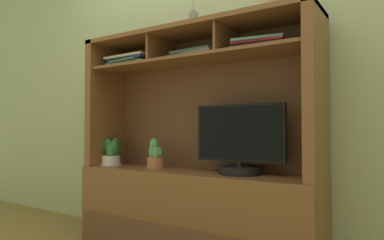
# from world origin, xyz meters

# --- Properties ---
(back_wall) EXTENTS (6.00, 0.02, 2.80)m
(back_wall) POSITION_xyz_m (0.00, 0.24, 1.40)
(back_wall) COLOR #A2AE7E
(back_wall) RESTS_ON ground
(media_console) EXTENTS (1.66, 0.45, 1.49)m
(media_console) POSITION_xyz_m (0.00, 0.01, 0.45)
(media_console) COLOR brown
(media_console) RESTS_ON ground
(tv_monitor) EXTENTS (0.58, 0.25, 0.43)m
(tv_monitor) POSITION_xyz_m (0.34, 0.01, 0.72)
(tv_monitor) COLOR black
(tv_monitor) RESTS_ON media_console
(potted_orchid) EXTENTS (0.14, 0.14, 0.21)m
(potted_orchid) POSITION_xyz_m (-0.31, -0.00, 0.62)
(potted_orchid) COLOR #B56942
(potted_orchid) RESTS_ON media_console
(potted_fern) EXTENTS (0.16, 0.16, 0.21)m
(potted_fern) POSITION_xyz_m (-0.71, -0.04, 0.63)
(potted_fern) COLOR beige
(potted_fern) RESTS_ON media_console
(magazine_stack_left) EXTENTS (0.43, 0.26, 0.08)m
(magazine_stack_left) POSITION_xyz_m (-0.54, 0.01, 1.32)
(magazine_stack_left) COLOR gold
(magazine_stack_left) RESTS_ON media_console
(magazine_stack_centre) EXTENTS (0.33, 0.27, 0.06)m
(magazine_stack_centre) POSITION_xyz_m (0.49, -0.01, 1.31)
(magazine_stack_centre) COLOR #A33022
(magazine_stack_centre) RESTS_ON media_console
(magazine_stack_right) EXTENTS (0.42, 0.29, 0.06)m
(magazine_stack_right) POSITION_xyz_m (0.01, 0.05, 1.32)
(magazine_stack_right) COLOR gold
(magazine_stack_right) RESTS_ON media_console
(diffuser_bottle) EXTENTS (0.07, 0.07, 0.28)m
(diffuser_bottle) POSITION_xyz_m (-0.00, 0.02, 1.55)
(diffuser_bottle) COLOR slate
(diffuser_bottle) RESTS_ON media_console
(ceramic_vase) EXTENTS (0.13, 0.13, 0.15)m
(ceramic_vase) POSITION_xyz_m (0.54, -0.02, 1.56)
(ceramic_vase) COLOR tan
(ceramic_vase) RESTS_ON media_console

